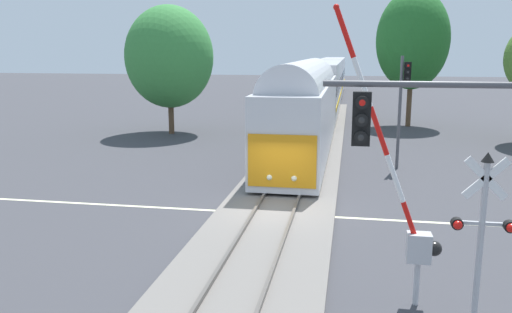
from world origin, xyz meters
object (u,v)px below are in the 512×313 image
object	(u,v)px
commuter_train	(323,85)
oak_behind_train	(169,57)
crossing_signal_mast	(483,219)
traffic_signal_far_side	(403,94)
crossing_gate_near	(410,217)
elm_centre_background	(413,40)

from	to	relation	value
commuter_train	oak_behind_train	size ratio (longest dim) A/B	7.08
crossing_signal_mast	commuter_train	bearing A→B (deg)	98.15
traffic_signal_far_side	oak_behind_train	xyz separation A→B (m)	(-15.52, 9.10, 1.70)
crossing_gate_near	traffic_signal_far_side	distance (m)	15.49
traffic_signal_far_side	oak_behind_train	distance (m)	18.07
crossing_gate_near	traffic_signal_far_side	size ratio (longest dim) A/B	1.22
crossing_signal_mast	traffic_signal_far_side	size ratio (longest dim) A/B	0.67
crossing_gate_near	elm_centre_background	xyz separation A→B (m)	(3.14, 31.48, 4.62)
crossing_signal_mast	traffic_signal_far_side	bearing A→B (deg)	91.34
elm_centre_background	commuter_train	bearing A→B (deg)	135.63
elm_centre_background	traffic_signal_far_side	bearing A→B (deg)	-97.07
commuter_train	elm_centre_background	size ratio (longest dim) A/B	6.09
traffic_signal_far_side	crossing_gate_near	bearing A→B (deg)	-94.24
crossing_gate_near	elm_centre_background	size ratio (longest dim) A/B	0.66
crossing_signal_mast	oak_behind_train	distance (m)	29.73
crossing_gate_near	oak_behind_train	world-z (taller)	oak_behind_train
crossing_signal_mast	traffic_signal_far_side	distance (m)	15.90
commuter_train	traffic_signal_far_side	world-z (taller)	traffic_signal_far_side
crossing_signal_mast	elm_centre_background	size ratio (longest dim) A/B	0.36
crossing_gate_near	crossing_signal_mast	xyz separation A→B (m)	(1.51, -0.46, 0.18)
commuter_train	crossing_signal_mast	distance (m)	39.40
crossing_gate_near	traffic_signal_far_side	bearing A→B (deg)	85.76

